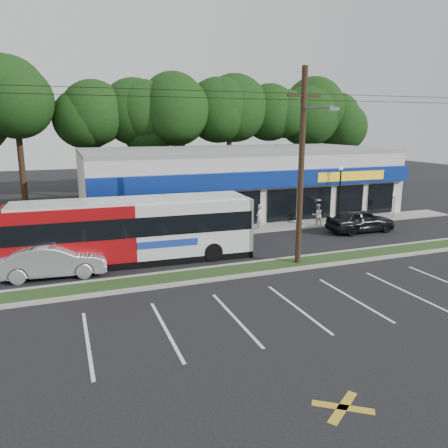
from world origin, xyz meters
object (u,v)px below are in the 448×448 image
at_px(sign_post, 395,199).
at_px(car_dark, 360,220).
at_px(lamp_post, 340,188).
at_px(car_silver, 53,260).
at_px(pedestrian_a, 259,218).
at_px(utility_pole, 299,162).
at_px(pedestrian_b, 317,215).
at_px(metrobus, 133,229).

bearing_deg(sign_post, car_dark, -152.38).
xyz_separation_m(lamp_post, car_dark, (-0.32, -3.01, -1.86)).
distance_m(car_silver, pedestrian_a, 14.26).
xyz_separation_m(car_dark, pedestrian_a, (-6.39, 2.71, 0.14)).
bearing_deg(car_dark, utility_pole, 122.30).
xyz_separation_m(lamp_post, pedestrian_b, (-2.11, -0.41, -1.85)).
bearing_deg(car_dark, car_silver, 97.11).
distance_m(utility_pole, pedestrian_a, 8.91).
bearing_deg(utility_pole, car_silver, 167.80).
bearing_deg(metrobus, car_dark, 7.44).
height_order(utility_pole, metrobus, utility_pole).
height_order(car_dark, car_silver, car_silver).
distance_m(utility_pole, sign_post, 15.71).
bearing_deg(metrobus, pedestrian_a, 26.05).
xyz_separation_m(metrobus, pedestrian_a, (9.28, 4.00, -0.86)).
bearing_deg(sign_post, utility_pole, -149.85).
bearing_deg(lamp_post, pedestrian_a, -177.44).
height_order(car_dark, pedestrian_a, pedestrian_a).
height_order(lamp_post, sign_post, lamp_post).
distance_m(metrobus, car_dark, 15.76).
relative_size(sign_post, pedestrian_b, 1.36).
height_order(lamp_post, pedestrian_b, lamp_post).
relative_size(car_silver, pedestrian_a, 2.62).
relative_size(lamp_post, sign_post, 1.91).
xyz_separation_m(pedestrian_a, pedestrian_b, (4.60, -0.11, -0.13)).
xyz_separation_m(sign_post, pedestrian_b, (-7.11, -0.18, -0.74)).
xyz_separation_m(car_dark, car_silver, (-19.75, -2.29, 0.01)).
relative_size(car_dark, car_silver, 0.96).
height_order(sign_post, car_silver, sign_post).
bearing_deg(utility_pole, sign_post, 30.15).
relative_size(lamp_post, car_silver, 0.85).
bearing_deg(pedestrian_b, metrobus, 24.29).
bearing_deg(sign_post, pedestrian_b, -178.54).
bearing_deg(pedestrian_a, sign_post, 136.36).
xyz_separation_m(utility_pole, lamp_post, (8.17, 7.87, -2.74)).
relative_size(lamp_post, pedestrian_b, 2.59).
relative_size(car_dark, pedestrian_b, 2.92).
distance_m(lamp_post, pedestrian_a, 6.94).
relative_size(sign_post, pedestrian_a, 1.17).
bearing_deg(metrobus, pedestrian_b, 18.40).
relative_size(utility_pole, car_dark, 10.46).
bearing_deg(sign_post, lamp_post, 177.42).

